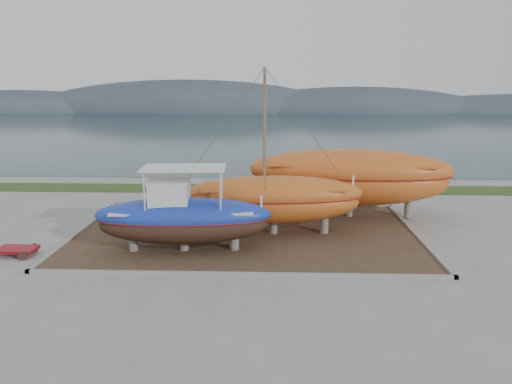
# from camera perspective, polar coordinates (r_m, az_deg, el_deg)

# --- Properties ---
(ground) EXTENTS (140.00, 140.00, 0.00)m
(ground) POSITION_cam_1_polar(r_m,az_deg,el_deg) (23.43, -1.64, -7.64)
(ground) COLOR gray
(ground) RESTS_ON ground
(dirt_patch) EXTENTS (18.00, 12.00, 0.06)m
(dirt_patch) POSITION_cam_1_polar(r_m,az_deg,el_deg) (27.21, -1.10, -4.70)
(dirt_patch) COLOR #422D1E
(dirt_patch) RESTS_ON ground
(curb_frame) EXTENTS (18.60, 12.60, 0.15)m
(curb_frame) POSITION_cam_1_polar(r_m,az_deg,el_deg) (27.19, -1.10, -4.61)
(curb_frame) COLOR gray
(curb_frame) RESTS_ON ground
(grass_strip) EXTENTS (44.00, 3.00, 0.08)m
(grass_strip) POSITION_cam_1_polar(r_m,az_deg,el_deg) (38.34, -0.15, 0.36)
(grass_strip) COLOR #284219
(grass_strip) RESTS_ON ground
(sea) EXTENTS (260.00, 100.00, 0.04)m
(sea) POSITION_cam_1_polar(r_m,az_deg,el_deg) (92.33, 1.19, 7.38)
(sea) COLOR #1C3238
(sea) RESTS_ON ground
(mountain_ridge) EXTENTS (200.00, 36.00, 20.00)m
(mountain_ridge) POSITION_cam_1_polar(r_m,az_deg,el_deg) (147.19, 1.55, 9.24)
(mountain_ridge) COLOR #333D49
(mountain_ridge) RESTS_ON ground
(blue_caique) EXTENTS (8.66, 3.23, 4.09)m
(blue_caique) POSITION_cam_1_polar(r_m,az_deg,el_deg) (24.12, -8.34, -1.95)
(blue_caique) COLOR #1B36AB
(blue_caique) RESTS_ON dirt_patch
(white_dinghy) EXTENTS (4.47, 2.34, 1.28)m
(white_dinghy) POSITION_cam_1_polar(r_m,az_deg,el_deg) (28.65, -12.46, -2.73)
(white_dinghy) COLOR silver
(white_dinghy) RESTS_ON dirt_patch
(orange_sailboat) EXTENTS (9.77, 3.49, 8.75)m
(orange_sailboat) POSITION_cam_1_polar(r_m,az_deg,el_deg) (26.14, 2.05, 4.48)
(orange_sailboat) COLOR #BA551C
(orange_sailboat) RESTS_ON dirt_patch
(orange_bare_hull) EXTENTS (12.35, 4.25, 3.99)m
(orange_bare_hull) POSITION_cam_1_polar(r_m,az_deg,el_deg) (30.56, 10.69, 0.91)
(orange_bare_hull) COLOR #BA551C
(orange_bare_hull) RESTS_ON dirt_patch
(red_trailer) EXTENTS (2.67, 1.34, 0.38)m
(red_trailer) POSITION_cam_1_polar(r_m,az_deg,el_deg) (26.36, -25.62, -6.17)
(red_trailer) COLOR maroon
(red_trailer) RESTS_ON ground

